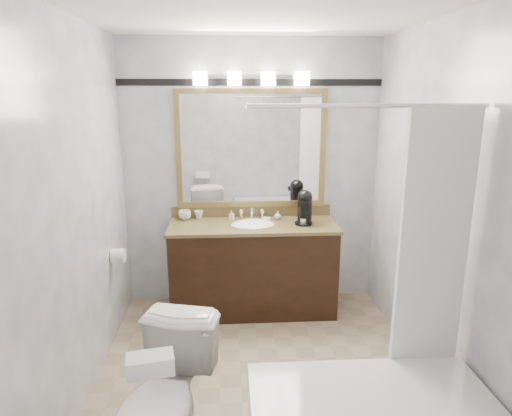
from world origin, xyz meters
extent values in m
cube|color=#9E886B|center=(0.00, 0.00, -0.01)|extent=(2.40, 2.60, 0.01)
cube|color=white|center=(0.00, 0.00, 2.50)|extent=(2.40, 2.60, 0.01)
cube|color=silver|center=(0.00, 1.30, 1.25)|extent=(2.40, 0.01, 2.50)
cube|color=silver|center=(0.00, -1.30, 1.25)|extent=(2.40, 0.01, 2.50)
cube|color=silver|center=(-1.20, 0.00, 1.25)|extent=(0.01, 2.60, 2.50)
cube|color=silver|center=(1.20, 0.00, 1.25)|extent=(0.01, 2.60, 2.50)
cube|color=black|center=(0.00, 1.01, 0.41)|extent=(1.50, 0.55, 0.82)
cube|color=#987E48|center=(0.00, 1.01, 0.83)|extent=(1.53, 0.58, 0.03)
cube|color=#987E48|center=(0.00, 1.29, 0.90)|extent=(1.53, 0.03, 0.10)
ellipsoid|color=white|center=(0.00, 1.01, 0.82)|extent=(0.44, 0.34, 0.14)
cube|color=olive|center=(0.00, 1.28, 2.02)|extent=(1.40, 0.04, 0.05)
cube|color=olive|center=(0.00, 1.28, 0.97)|extent=(1.40, 0.04, 0.05)
cube|color=olive|center=(-0.68, 1.28, 1.50)|extent=(0.05, 0.04, 1.00)
cube|color=olive|center=(0.68, 1.28, 1.50)|extent=(0.05, 0.04, 1.00)
cube|color=white|center=(0.00, 1.29, 1.50)|extent=(1.30, 0.01, 1.00)
cube|color=silver|center=(0.00, 1.27, 2.15)|extent=(0.90, 0.05, 0.03)
cube|color=white|center=(-0.45, 1.22, 2.13)|extent=(0.12, 0.12, 0.12)
cube|color=white|center=(-0.15, 1.22, 2.13)|extent=(0.12, 0.12, 0.12)
cube|color=white|center=(0.15, 1.22, 2.13)|extent=(0.12, 0.12, 0.12)
cube|color=white|center=(0.45, 1.22, 2.13)|extent=(0.12, 0.12, 0.12)
cube|color=black|center=(0.00, 1.29, 2.10)|extent=(2.40, 0.01, 0.06)
cylinder|color=silver|center=(0.53, -0.54, 1.95)|extent=(1.30, 0.02, 0.02)
cube|color=white|center=(0.95, -0.55, 1.18)|extent=(0.40, 0.04, 1.55)
cylinder|color=white|center=(-1.14, 0.66, 0.70)|extent=(0.11, 0.12, 0.12)
imported|color=white|center=(-0.58, -0.82, 0.39)|extent=(0.62, 0.86, 0.79)
cube|color=white|center=(-0.58, -1.12, 0.83)|extent=(0.23, 0.15, 0.09)
cylinder|color=black|center=(0.46, 0.98, 0.86)|extent=(0.16, 0.16, 0.02)
cylinder|color=black|center=(0.47, 1.03, 0.97)|extent=(0.13, 0.13, 0.23)
sphere|color=black|center=(0.47, 1.03, 1.09)|extent=(0.14, 0.14, 0.14)
cube|color=black|center=(0.45, 0.96, 1.05)|extent=(0.11, 0.11, 0.04)
cylinder|color=silver|center=(0.45, 0.96, 0.89)|extent=(0.05, 0.05, 0.05)
imported|color=white|center=(-0.63, 1.21, 0.89)|extent=(0.14, 0.14, 0.09)
imported|color=white|center=(-0.50, 1.23, 0.89)|extent=(0.11, 0.11, 0.08)
imported|color=white|center=(-0.19, 1.16, 0.89)|extent=(0.05, 0.05, 0.09)
imported|color=white|center=(0.24, 1.15, 0.89)|extent=(0.08, 0.08, 0.08)
cube|color=beige|center=(0.13, 1.13, 0.86)|extent=(0.09, 0.07, 0.02)
camera|label=1|loc=(-0.22, -2.96, 2.03)|focal=32.00mm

